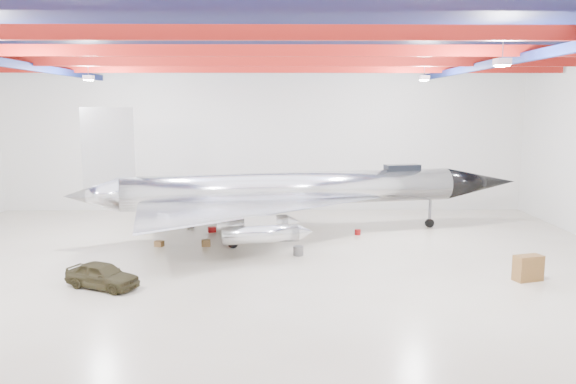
{
  "coord_description": "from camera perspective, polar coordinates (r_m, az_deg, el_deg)",
  "views": [
    {
      "loc": [
        1.48,
        -28.05,
        7.98
      ],
      "look_at": [
        1.81,
        2.0,
        3.4
      ],
      "focal_mm": 35.0,
      "sensor_mm": 36.0,
      "label": 1
    }
  ],
  "objects": [
    {
      "name": "floor",
      "position": [
        29.21,
        -3.54,
        -7.22
      ],
      "size": [
        40.0,
        40.0,
        0.0
      ],
      "primitive_type": "plane",
      "color": "#C3B49B",
      "rests_on": "ground"
    },
    {
      "name": "wall_back",
      "position": [
        43.15,
        -2.61,
        5.35
      ],
      "size": [
        40.0,
        0.0,
        40.0
      ],
      "primitive_type": "plane",
      "rotation": [
        1.57,
        0.0,
        0.0
      ],
      "color": "silver",
      "rests_on": "floor"
    },
    {
      "name": "ceiling",
      "position": [
        28.25,
        -3.76,
        14.77
      ],
      "size": [
        40.0,
        40.0,
        0.0
      ],
      "primitive_type": "plane",
      "rotation": [
        3.14,
        0.0,
        0.0
      ],
      "color": "#0A0F38",
      "rests_on": "wall_back"
    },
    {
      "name": "ceiling_structure",
      "position": [
        28.19,
        -3.74,
        13.41
      ],
      "size": [
        39.5,
        29.5,
        1.08
      ],
      "color": "maroon",
      "rests_on": "ceiling"
    },
    {
      "name": "jet_aircraft",
      "position": [
        35.01,
        0.45,
        -0.17
      ],
      "size": [
        28.91,
        19.82,
        7.96
      ],
      "rotation": [
        0.0,
        0.0,
        0.21
      ],
      "color": "silver",
      "rests_on": "floor"
    },
    {
      "name": "jeep",
      "position": [
        26.47,
        -18.35,
        -8.01
      ],
      "size": [
        3.71,
        2.69,
        1.17
      ],
      "primitive_type": "imported",
      "rotation": [
        0.0,
        0.0,
        1.14
      ],
      "color": "#322D19",
      "rests_on": "floor"
    },
    {
      "name": "desk",
      "position": [
        28.44,
        23.21,
        -7.11
      ],
      "size": [
        1.44,
        1.01,
        1.2
      ],
      "primitive_type": "cube",
      "rotation": [
        0.0,
        0.0,
        0.3
      ],
      "color": "brown",
      "rests_on": "floor"
    },
    {
      "name": "crate_ply",
      "position": [
        33.32,
        -12.96,
        -5.13
      ],
      "size": [
        0.58,
        0.52,
        0.33
      ],
      "primitive_type": "cube",
      "rotation": [
        0.0,
        0.0,
        -0.35
      ],
      "color": "olive",
      "rests_on": "floor"
    },
    {
      "name": "toolbox_red",
      "position": [
        36.45,
        -7.73,
        -3.8
      ],
      "size": [
        0.58,
        0.52,
        0.34
      ],
      "primitive_type": "cube",
      "rotation": [
        0.0,
        0.0,
        0.31
      ],
      "color": "maroon",
      "rests_on": "floor"
    },
    {
      "name": "engine_drum",
      "position": [
        30.56,
        1.05,
        -6.0
      ],
      "size": [
        0.72,
        0.72,
        0.5
      ],
      "primitive_type": "cylinder",
      "rotation": [
        0.0,
        0.0,
        0.4
      ],
      "color": "#59595B",
      "rests_on": "floor"
    },
    {
      "name": "crate_small",
      "position": [
        38.06,
        -9.87,
        -3.34
      ],
      "size": [
        0.49,
        0.42,
        0.31
      ],
      "primitive_type": "cube",
      "rotation": [
        0.0,
        0.0,
        -0.18
      ],
      "color": "#59595B",
      "rests_on": "floor"
    },
    {
      "name": "tool_chest",
      "position": [
        35.63,
        7.09,
        -4.07
      ],
      "size": [
        0.5,
        0.5,
        0.34
      ],
      "primitive_type": "cylinder",
      "rotation": [
        0.0,
        0.0,
        -0.4
      ],
      "color": "maroon",
      "rests_on": "floor"
    },
    {
      "name": "oil_barrel",
      "position": [
        32.9,
        -8.32,
        -5.15
      ],
      "size": [
        0.56,
        0.47,
        0.36
      ],
      "primitive_type": "cube",
      "rotation": [
        0.0,
        0.0,
        0.12
      ],
      "color": "olive",
      "rests_on": "floor"
    },
    {
      "name": "spares_box",
      "position": [
        38.83,
        -1.79,
        -2.95
      ],
      "size": [
        0.47,
        0.47,
        0.34
      ],
      "primitive_type": "cylinder",
      "rotation": [
        0.0,
        0.0,
        -0.26
      ],
      "color": "#59595B",
      "rests_on": "floor"
    }
  ]
}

